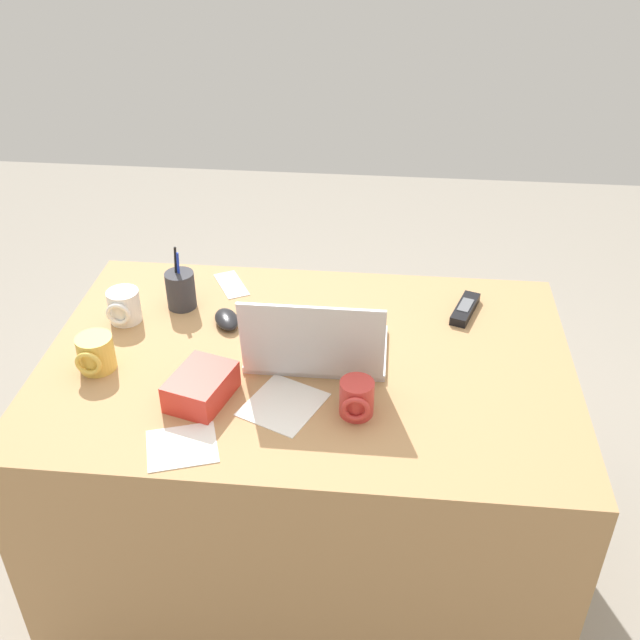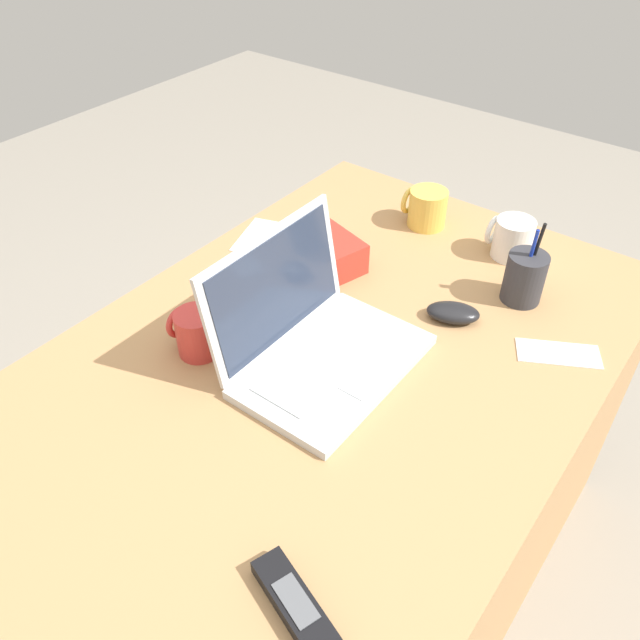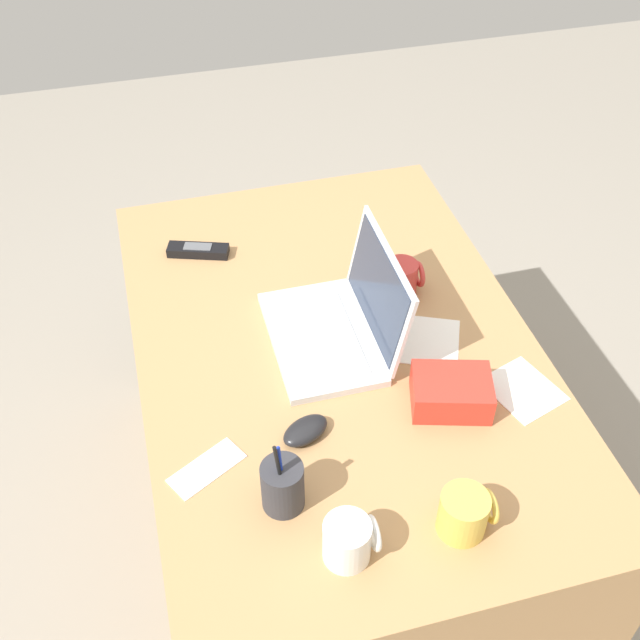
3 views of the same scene
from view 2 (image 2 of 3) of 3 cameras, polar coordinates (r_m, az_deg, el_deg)
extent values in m
plane|color=gray|center=(1.78, 0.55, -20.99)|extent=(6.00, 6.00, 0.00)
cube|color=tan|center=(1.47, 0.64, -13.85)|extent=(1.33, 0.89, 0.75)
cube|color=silver|center=(1.15, 1.30, -4.09)|extent=(0.35, 0.22, 0.02)
cube|color=silver|center=(1.16, 0.52, -3.30)|extent=(0.28, 0.11, 0.00)
cube|color=silver|center=(1.12, 4.12, -5.17)|extent=(0.10, 0.05, 0.00)
cube|color=silver|center=(1.14, -3.97, 2.86)|extent=(0.34, 0.05, 0.21)
cube|color=#283347|center=(1.14, -3.78, 2.81)|extent=(0.31, 0.04, 0.19)
ellipsoid|color=black|center=(1.28, 11.69, 0.65)|extent=(0.10, 0.12, 0.03)
cylinder|color=#C63833|center=(1.19, -10.78, -1.16)|extent=(0.08, 0.08, 0.09)
torus|color=#C63833|center=(1.21, -12.29, -0.15)|extent=(0.06, 0.01, 0.06)
cylinder|color=white|center=(1.48, 16.70, 6.91)|extent=(0.09, 0.09, 0.09)
torus|color=white|center=(1.49, 15.05, 7.72)|extent=(0.07, 0.01, 0.07)
cylinder|color=#E0BC4C|center=(1.55, 9.49, 9.72)|extent=(0.09, 0.09, 0.09)
torus|color=#E0BC4C|center=(1.57, 7.89, 10.46)|extent=(0.07, 0.01, 0.07)
cube|color=black|center=(0.89, -2.15, -23.94)|extent=(0.09, 0.16, 0.02)
cube|color=#595B60|center=(0.88, -2.17, -23.56)|extent=(0.05, 0.08, 0.00)
cylinder|color=#333338|center=(1.35, 17.62, 3.58)|extent=(0.08, 0.08, 0.10)
cylinder|color=#1933B2|center=(1.33, 18.03, 5.00)|extent=(0.01, 0.01, 0.14)
cylinder|color=black|center=(1.33, 18.38, 5.33)|extent=(0.01, 0.02, 0.16)
cube|color=red|center=(1.39, 0.34, 6.05)|extent=(0.16, 0.19, 0.07)
cube|color=white|center=(1.27, 20.33, -2.79)|extent=(0.13, 0.16, 0.00)
cube|color=white|center=(1.50, -4.56, 7.18)|extent=(0.18, 0.17, 0.00)
cube|color=white|center=(1.30, -4.93, 1.13)|extent=(0.21, 0.22, 0.00)
camera|label=1|loc=(2.10, -50.48, 37.51)|focal=41.93mm
camera|label=3|loc=(1.94, 46.98, 44.29)|focal=43.79mm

